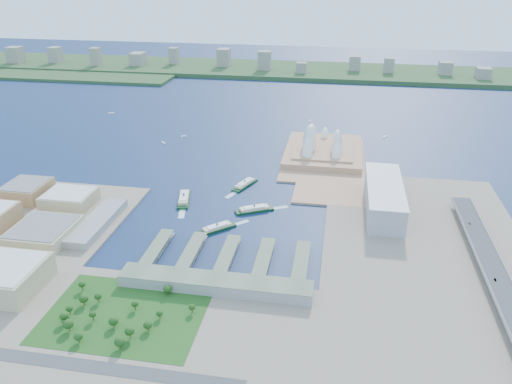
% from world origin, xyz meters
% --- Properties ---
extents(ground, '(3000.00, 3000.00, 0.00)m').
position_xyz_m(ground, '(0.00, 0.00, 0.00)').
color(ground, '#0D1C41').
rests_on(ground, ground).
extents(west_land, '(220.00, 390.00, 3.00)m').
position_xyz_m(west_land, '(-250.00, -105.00, 1.50)').
color(west_land, gray).
rests_on(west_land, ground).
extents(south_land, '(720.00, 180.00, 3.00)m').
position_xyz_m(south_land, '(0.00, -210.00, 1.50)').
color(south_land, gray).
rests_on(south_land, ground).
extents(east_land, '(240.00, 500.00, 3.00)m').
position_xyz_m(east_land, '(240.00, -50.00, 1.50)').
color(east_land, gray).
rests_on(east_land, ground).
extents(peninsula, '(135.00, 220.00, 3.00)m').
position_xyz_m(peninsula, '(107.50, 260.00, 1.50)').
color(peninsula, tan).
rests_on(peninsula, ground).
extents(far_shore, '(2200.00, 260.00, 12.00)m').
position_xyz_m(far_shore, '(0.00, 980.00, 6.00)').
color(far_shore, '#2D4926').
rests_on(far_shore, ground).
extents(opera_house, '(134.00, 180.00, 58.00)m').
position_xyz_m(opera_house, '(105.00, 280.00, 32.00)').
color(opera_house, white).
rests_on(opera_house, peninsula).
extents(toaster_building, '(45.00, 155.00, 35.00)m').
position_xyz_m(toaster_building, '(195.00, 80.00, 20.50)').
color(toaster_building, '#96969B').
rests_on(toaster_building, east_land).
extents(expressway, '(26.00, 340.00, 11.85)m').
position_xyz_m(expressway, '(300.00, -60.00, 8.93)').
color(expressway, gray).
rests_on(expressway, east_land).
extents(west_buildings, '(200.00, 280.00, 27.00)m').
position_xyz_m(west_buildings, '(-250.00, -70.00, 16.50)').
color(west_buildings, '#A47C52').
rests_on(west_buildings, west_land).
extents(ferry_wharves, '(184.00, 90.00, 9.30)m').
position_xyz_m(ferry_wharves, '(14.00, -75.00, 4.65)').
color(ferry_wharves, '#57644C').
rests_on(ferry_wharves, ground).
extents(terminal_building, '(200.00, 28.00, 12.00)m').
position_xyz_m(terminal_building, '(15.00, -135.00, 9.00)').
color(terminal_building, gray).
rests_on(terminal_building, south_land).
extents(park, '(150.00, 110.00, 16.00)m').
position_xyz_m(park, '(-60.00, -190.00, 11.00)').
color(park, '#194714').
rests_on(park, south_land).
extents(far_skyline, '(1900.00, 140.00, 55.00)m').
position_xyz_m(far_skyline, '(0.00, 960.00, 39.50)').
color(far_skyline, gray).
rests_on(far_skyline, far_shore).
extents(ferry_a, '(27.36, 59.92, 10.98)m').
position_xyz_m(ferry_a, '(-80.78, 64.96, 5.49)').
color(ferry_a, '#0C3315').
rests_on(ferry_a, ground).
extents(ferry_b, '(32.44, 54.17, 10.02)m').
position_xyz_m(ferry_b, '(-5.16, 128.88, 5.01)').
color(ferry_b, '#0C3315').
rests_on(ferry_b, ground).
extents(ferry_c, '(45.16, 43.31, 9.44)m').
position_xyz_m(ferry_c, '(-13.91, -9.73, 4.72)').
color(ferry_c, '#0C3315').
rests_on(ferry_c, ground).
extents(ferry_d, '(52.55, 36.01, 9.89)m').
position_xyz_m(ferry_d, '(23.35, 49.19, 4.95)').
color(ferry_d, '#0C3315').
rests_on(ferry_d, ground).
extents(boat_a, '(11.21, 11.01, 2.43)m').
position_xyz_m(boat_a, '(-192.17, 294.79, 1.21)').
color(boat_a, white).
rests_on(boat_a, ground).
extents(boat_b, '(9.95, 9.05, 2.70)m').
position_xyz_m(boat_b, '(-166.27, 336.80, 1.35)').
color(boat_b, white).
rests_on(boat_b, ground).
extents(boat_c, '(9.61, 13.10, 2.90)m').
position_xyz_m(boat_c, '(217.75, 399.32, 1.45)').
color(boat_c, white).
rests_on(boat_c, ground).
extents(boat_d, '(14.94, 6.17, 2.46)m').
position_xyz_m(boat_d, '(-373.44, 465.19, 1.23)').
color(boat_d, white).
rests_on(boat_d, ground).
extents(boat_e, '(5.40, 11.55, 2.73)m').
position_xyz_m(boat_e, '(67.97, 480.28, 1.36)').
color(boat_e, white).
rests_on(boat_e, ground).
extents(car_b, '(1.49, 4.28, 1.41)m').
position_xyz_m(car_b, '(296.00, -88.60, 15.56)').
color(car_b, slate).
rests_on(car_b, expressway).
extents(car_c, '(1.78, 4.39, 1.27)m').
position_xyz_m(car_c, '(296.00, 33.17, 15.49)').
color(car_c, slate).
rests_on(car_c, expressway).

